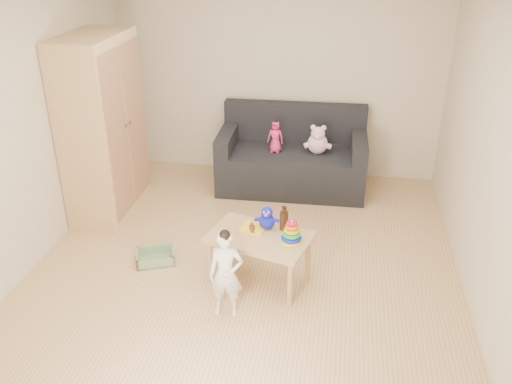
% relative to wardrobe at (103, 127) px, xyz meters
% --- Properties ---
extents(room, '(4.50, 4.50, 4.50)m').
position_rel_wardrobe_xyz_m(room, '(1.72, -0.86, 0.32)').
color(room, tan).
rests_on(room, ground).
extents(wardrobe, '(0.54, 1.09, 1.96)m').
position_rel_wardrobe_xyz_m(wardrobe, '(0.00, 0.00, 0.00)').
color(wardrobe, '#D8B876').
rests_on(wardrobe, ground).
extents(sofa, '(1.77, 0.92, 0.49)m').
position_rel_wardrobe_xyz_m(sofa, '(1.96, 0.88, -0.73)').
color(sofa, black).
rests_on(sofa, ground).
extents(play_table, '(1.00, 0.77, 0.46)m').
position_rel_wardrobe_xyz_m(play_table, '(1.88, -1.09, -0.75)').
color(play_table, tan).
rests_on(play_table, ground).
extents(storage_bin, '(0.43, 0.37, 0.11)m').
position_rel_wardrobe_xyz_m(storage_bin, '(0.84, -0.97, -0.92)').
color(storage_bin, gray).
rests_on(storage_bin, ground).
extents(toddler, '(0.30, 0.21, 0.76)m').
position_rel_wardrobe_xyz_m(toddler, '(1.69, -1.61, -0.60)').
color(toddler, white).
rests_on(toddler, ground).
extents(pink_bear, '(0.32, 0.30, 0.29)m').
position_rel_wardrobe_xyz_m(pink_bear, '(2.26, 0.85, -0.34)').
color(pink_bear, '#FFBBD2').
rests_on(pink_bear, sofa).
extents(doll, '(0.20, 0.15, 0.37)m').
position_rel_wardrobe_xyz_m(doll, '(1.77, 0.80, -0.30)').
color(doll, '#EF2C77').
rests_on(doll, sofa).
extents(ring_stacker, '(0.18, 0.18, 0.20)m').
position_rel_wardrobe_xyz_m(ring_stacker, '(2.17, -1.15, -0.43)').
color(ring_stacker, '#FDFF0D').
rests_on(ring_stacker, play_table).
extents(brown_bottle, '(0.08, 0.08, 0.23)m').
position_rel_wardrobe_xyz_m(brown_bottle, '(2.08, -0.94, -0.42)').
color(brown_bottle, black).
rests_on(brown_bottle, play_table).
extents(blue_plush, '(0.19, 0.16, 0.22)m').
position_rel_wardrobe_xyz_m(blue_plush, '(1.92, -0.95, -0.40)').
color(blue_plush, '#171BD3').
rests_on(blue_plush, play_table).
extents(wooden_figure, '(0.06, 0.05, 0.12)m').
position_rel_wardrobe_xyz_m(wooden_figure, '(1.81, -1.08, -0.45)').
color(wooden_figure, maroon).
rests_on(wooden_figure, play_table).
extents(yellow_book, '(0.24, 0.24, 0.02)m').
position_rel_wardrobe_xyz_m(yellow_book, '(1.81, -0.98, -0.51)').
color(yellow_book, yellow).
rests_on(yellow_book, play_table).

